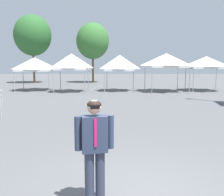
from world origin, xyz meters
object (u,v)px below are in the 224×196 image
object	(u,v)px
canopy_tent_far_right	(120,63)
person_foreground	(95,145)
canopy_tent_center	(166,61)
canopy_tent_behind_right	(71,62)
canopy_tent_left_of_center	(35,64)
tree_behind_tents_left	(33,35)
tree_behind_tents_right	(93,41)
canopy_tent_behind_left	(206,63)

from	to	relation	value
canopy_tent_far_right	person_foreground	xyz separation A→B (m)	(-1.21, -19.50, -1.56)
canopy_tent_center	canopy_tent_behind_right	bearing A→B (deg)	-179.15
canopy_tent_left_of_center	tree_behind_tents_left	world-z (taller)	tree_behind_tents_left
tree_behind_tents_left	person_foreground	bearing A→B (deg)	-71.79
person_foreground	tree_behind_tents_right	distance (m)	31.88
canopy_tent_far_right	canopy_tent_behind_left	distance (m)	8.10
canopy_tent_left_of_center	tree_behind_tents_right	distance (m)	12.74
person_foreground	canopy_tent_far_right	bearing A→B (deg)	86.46
canopy_tent_behind_right	person_foreground	distance (m)	19.08
canopy_tent_far_right	person_foreground	bearing A→B (deg)	-93.54
canopy_tent_behind_right	tree_behind_tents_left	world-z (taller)	tree_behind_tents_left
canopy_tent_left_of_center	person_foreground	distance (m)	21.32
person_foreground	canopy_tent_left_of_center	bearing A→B (deg)	108.84
canopy_tent_far_right	tree_behind_tents_right	world-z (taller)	tree_behind_tents_right
canopy_tent_behind_right	canopy_tent_far_right	size ratio (longest dim) A/B	1.03
canopy_tent_center	person_foreground	bearing A→B (deg)	-106.01
canopy_tent_far_right	tree_behind_tents_right	distance (m)	12.80
canopy_tent_behind_left	tree_behind_tents_left	xyz separation A→B (m)	(-19.42, 11.23, 3.79)
canopy_tent_left_of_center	canopy_tent_far_right	bearing A→B (deg)	-4.50
canopy_tent_behind_right	tree_behind_tents_left	bearing A→B (deg)	120.13
canopy_tent_left_of_center	canopy_tent_behind_right	world-z (taller)	canopy_tent_behind_right
canopy_tent_far_right	canopy_tent_left_of_center	bearing A→B (deg)	175.50
tree_behind_tents_right	tree_behind_tents_left	bearing A→B (deg)	-174.79
canopy_tent_left_of_center	person_foreground	bearing A→B (deg)	-71.16
canopy_tent_behind_right	canopy_tent_center	world-z (taller)	canopy_tent_center
canopy_tent_behind_left	canopy_tent_left_of_center	bearing A→B (deg)	177.76
canopy_tent_behind_right	tree_behind_tents_right	distance (m)	13.13
canopy_tent_behind_right	canopy_tent_left_of_center	bearing A→B (deg)	159.49
canopy_tent_center	person_foreground	distance (m)	19.71
canopy_tent_far_right	canopy_tent_center	world-z (taller)	canopy_tent_center
canopy_tent_left_of_center	canopy_tent_behind_left	size ratio (longest dim) A/B	1.01
canopy_tent_center	person_foreground	size ratio (longest dim) A/B	2.00
canopy_tent_far_right	tree_behind_tents_right	size ratio (longest dim) A/B	0.40
tree_behind_tents_left	canopy_tent_center	bearing A→B (deg)	-37.37
canopy_tent_behind_right	canopy_tent_far_right	bearing A→B (deg)	9.81
canopy_tent_center	canopy_tent_behind_left	bearing A→B (deg)	9.17
canopy_tent_left_of_center	canopy_tent_behind_right	bearing A→B (deg)	-20.51
canopy_tent_behind_right	canopy_tent_behind_left	distance (m)	12.49
canopy_tent_center	canopy_tent_behind_left	xyz separation A→B (m)	(3.89, 0.63, -0.17)
canopy_tent_behind_left	canopy_tent_center	bearing A→B (deg)	-170.83
canopy_tent_center	person_foreground	xyz separation A→B (m)	(-5.41, -18.87, -1.78)
person_foreground	tree_behind_tents_left	distance (m)	32.80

